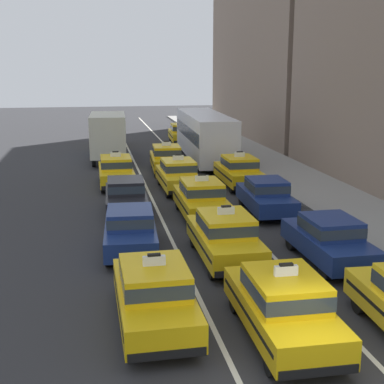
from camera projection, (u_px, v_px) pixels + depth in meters
The scene contains 19 objects.
lane_stripe_left_center at pixel (145, 185), 29.84m from camera, with size 0.14×80.00×0.01m, color silver.
lane_stripe_center_right at pixel (202, 183), 30.41m from camera, with size 0.14×80.00×0.01m, color silver.
sidewalk_curb at pixel (334, 198), 26.61m from camera, with size 4.00×90.00×0.15m, color gray.
taxi_left_nearest at pixel (154, 293), 13.53m from camera, with size 1.85×4.57×1.96m.
sedan_left_second at pixel (130, 229), 18.99m from camera, with size 2.01×4.40×1.58m.
sedan_left_third at pixel (126, 195), 23.93m from camera, with size 1.90×4.36×1.58m.
taxi_left_fourth at pixel (116, 171), 29.34m from camera, with size 1.82×4.56×1.96m.
box_truck_left_fifth at pixel (108, 135), 37.25m from camera, with size 2.53×7.05×3.27m.
taxi_left_sixth at pixel (108, 136), 44.06m from camera, with size 1.96×4.62×1.96m.
taxi_center_nearest at pixel (283, 305), 12.88m from camera, with size 1.86×4.58×1.96m.
taxi_center_second at pixel (225, 236), 18.08m from camera, with size 1.83×4.56×1.96m.
taxi_center_third at pixel (201, 198), 23.21m from camera, with size 1.85×4.57×1.96m.
taxi_center_fourth at pixel (178, 174), 28.33m from camera, with size 1.86×4.58×1.96m.
taxi_center_fifth at pixel (166, 158), 33.34m from camera, with size 2.04×4.64×1.96m.
sedan_right_second at pixel (329, 238), 17.93m from camera, with size 1.81×4.32×1.58m.
sedan_right_third at pixel (266, 195), 23.92m from camera, with size 1.95×4.37×1.58m.
taxi_right_fourth at pixel (239, 171), 29.34m from camera, with size 1.84×4.57×1.96m.
bus_right_fifth at pixel (205, 134), 37.36m from camera, with size 2.92×11.28×3.22m.
taxi_right_sixth at pixel (181, 133), 45.73m from camera, with size 2.03×4.64×1.96m.
Camera 1 is at (-4.41, -9.12, 6.43)m, focal length 50.56 mm.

